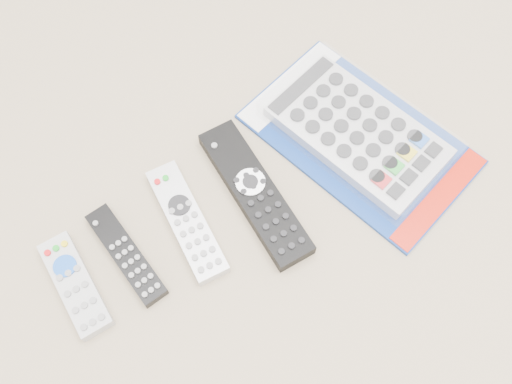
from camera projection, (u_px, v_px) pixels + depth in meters
remote_small_grey at (75, 285)px, 0.75m from camera, size 0.06×0.15×0.02m
remote_slim_black at (126, 255)px, 0.77m from camera, size 0.04×0.16×0.02m
remote_silver_dvd at (187, 221)px, 0.79m from camera, size 0.08×0.19×0.02m
remote_large_black at (255, 193)px, 0.81m from camera, size 0.09×0.24×0.03m
jumbo_remote_packaged at (358, 131)px, 0.84m from camera, size 0.24×0.35×0.04m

